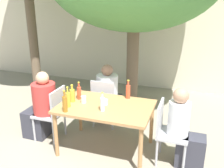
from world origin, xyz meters
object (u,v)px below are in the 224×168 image
at_px(person_seated_2, 109,96).
at_px(soda_bottle_2, 128,91).
at_px(amber_bottle_5, 65,103).
at_px(patio_chair_2, 105,100).
at_px(drinking_glass_0, 106,102).
at_px(dining_table_front, 106,110).
at_px(person_seated_0, 41,108).
at_px(oil_cruet_0, 68,99).
at_px(patio_chair_0, 53,111).
at_px(person_seated_1, 184,132).
at_px(patio_chair_1, 167,129).
at_px(oil_cruet_1, 72,95).
at_px(drinking_glass_1, 84,99).
at_px(soda_bottle_3, 79,92).
at_px(water_bottle_4, 102,104).

distance_m(person_seated_2, soda_bottle_2, 0.84).
bearing_deg(amber_bottle_5, soda_bottle_2, 47.31).
bearing_deg(patio_chair_2, drinking_glass_0, 111.87).
distance_m(dining_table_front, drinking_glass_0, 0.13).
height_order(person_seated_0, drinking_glass_0, person_seated_0).
distance_m(oil_cruet_0, soda_bottle_2, 0.98).
relative_size(patio_chair_0, person_seated_2, 0.79).
relative_size(person_seated_1, amber_bottle_5, 3.61).
height_order(patio_chair_1, oil_cruet_0, oil_cruet_0).
xyz_separation_m(patio_chair_2, oil_cruet_1, (-0.27, -0.74, 0.34)).
height_order(patio_chair_0, patio_chair_2, same).
height_order(dining_table_front, soda_bottle_2, soda_bottle_2).
bearing_deg(drinking_glass_1, person_seated_1, 0.51).
height_order(dining_table_front, patio_chair_2, patio_chair_2).
xyz_separation_m(patio_chair_0, patio_chair_1, (1.89, 0.00, 0.00)).
xyz_separation_m(soda_bottle_3, drinking_glass_1, (0.13, -0.12, -0.06)).
distance_m(oil_cruet_0, water_bottle_4, 0.54).
distance_m(dining_table_front, person_seated_0, 1.19).
bearing_deg(amber_bottle_5, dining_table_front, 39.05).
relative_size(soda_bottle_2, soda_bottle_3, 1.07).
relative_size(patio_chair_2, soda_bottle_2, 2.98).
relative_size(patio_chair_0, patio_chair_2, 1.00).
distance_m(oil_cruet_0, drinking_glass_0, 0.57).
distance_m(person_seated_1, oil_cruet_1, 1.78).
bearing_deg(oil_cruet_1, soda_bottle_3, 66.14).
relative_size(patio_chair_0, person_seated_0, 0.77).
bearing_deg(patio_chair_0, soda_bottle_3, 102.99).
distance_m(soda_bottle_2, drinking_glass_0, 0.46).
height_order(patio_chair_0, person_seated_0, person_seated_0).
xyz_separation_m(patio_chair_1, soda_bottle_2, (-0.70, 0.40, 0.36)).
relative_size(patio_chair_1, drinking_glass_0, 10.02).
height_order(patio_chair_0, oil_cruet_0, oil_cruet_0).
distance_m(oil_cruet_0, oil_cruet_1, 0.20).
bearing_deg(drinking_glass_0, person_seated_1, -1.12).
xyz_separation_m(person_seated_2, oil_cruet_0, (-0.23, -1.17, 0.36)).
height_order(water_bottle_4, drinking_glass_1, water_bottle_4).
xyz_separation_m(amber_bottle_5, drinking_glass_1, (0.12, 0.38, -0.07)).
bearing_deg(drinking_glass_1, amber_bottle_5, -107.34).
bearing_deg(dining_table_front, drinking_glass_1, -177.83).
xyz_separation_m(person_seated_2, drinking_glass_1, (-0.08, -0.96, 0.29)).
bearing_deg(drinking_glass_1, water_bottle_4, -24.82).
xyz_separation_m(oil_cruet_0, drinking_glass_1, (0.16, 0.21, -0.07)).
bearing_deg(oil_cruet_1, amber_bottle_5, -78.75).
bearing_deg(patio_chair_2, water_bottle_4, 108.80).
bearing_deg(drinking_glass_1, soda_bottle_2, 34.01).
xyz_separation_m(patio_chair_2, soda_bottle_2, (0.53, -0.32, 0.36)).
bearing_deg(amber_bottle_5, oil_cruet_1, 101.25).
height_order(soda_bottle_2, amber_bottle_5, amber_bottle_5).
distance_m(person_seated_2, amber_bottle_5, 1.40).
height_order(soda_bottle_2, soda_bottle_3, soda_bottle_2).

